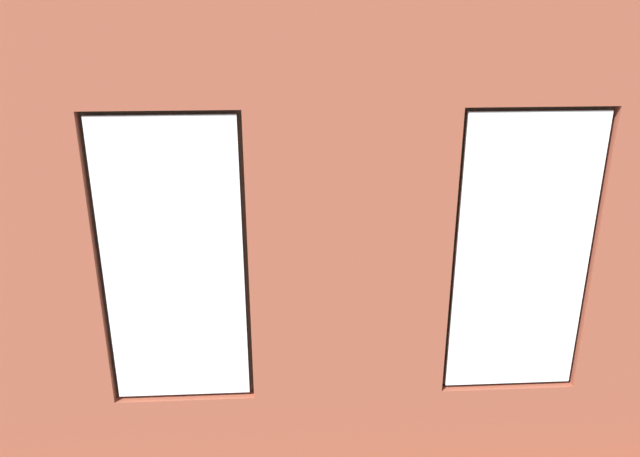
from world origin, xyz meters
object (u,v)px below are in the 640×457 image
at_px(papasan_chair, 240,222).
at_px(potted_plant_between_couches, 504,323).
at_px(media_console, 51,288).
at_px(couch_left, 583,301).
at_px(remote_silver, 337,252).
at_px(couch_by_window, 334,381).
at_px(cup_ceramic, 303,254).
at_px(tv_flatscreen, 42,233).
at_px(coffee_table, 303,263).
at_px(remote_black, 263,263).
at_px(potted_plant_by_left_couch, 499,238).
at_px(remote_gray, 286,255).
at_px(potted_plant_beside_window_right, 58,375).
at_px(table_plant_small, 313,253).
at_px(potted_plant_corner_near_left, 513,196).

xyz_separation_m(papasan_chair, potted_plant_between_couches, (-2.32, 3.42, 0.35)).
bearing_deg(potted_plant_between_couches, media_console, -24.25).
height_order(couch_left, papasan_chair, couch_left).
relative_size(remote_silver, papasan_chair, 0.15).
bearing_deg(potted_plant_between_couches, remote_silver, -64.36).
bearing_deg(couch_by_window, cup_ceramic, -85.49).
relative_size(cup_ceramic, tv_flatscreen, 0.10).
relative_size(coffee_table, remote_black, 8.70).
bearing_deg(potted_plant_by_left_couch, potted_plant_between_couches, 71.75).
bearing_deg(papasan_chair, media_console, 37.84).
relative_size(couch_by_window, coffee_table, 1.24).
bearing_deg(remote_gray, tv_flatscreen, 80.99).
relative_size(potted_plant_between_couches, potted_plant_by_left_couch, 2.01).
bearing_deg(media_console, remote_silver, -172.10).
bearing_deg(potted_plant_beside_window_right, coffee_table, -129.25).
height_order(table_plant_small, potted_plant_beside_window_right, potted_plant_beside_window_right).
height_order(table_plant_small, potted_plant_between_couches, potted_plant_between_couches).
xyz_separation_m(coffee_table, potted_plant_corner_near_left, (-2.95, -1.54, 0.25)).
xyz_separation_m(remote_silver, potted_plant_beside_window_right, (2.34, 2.50, 0.11)).
relative_size(remote_black, tv_flatscreen, 0.18).
bearing_deg(couch_by_window, potted_plant_between_couches, -178.09).
xyz_separation_m(remote_silver, remote_black, (0.85, 0.24, 0.00)).
bearing_deg(potted_plant_by_left_couch, potted_plant_corner_near_left, -115.98).
xyz_separation_m(coffee_table, table_plant_small, (-0.11, 0.11, 0.17)).
distance_m(remote_silver, remote_gray, 0.59).
distance_m(media_console, potted_plant_by_left_couch, 5.17).
bearing_deg(remote_silver, couch_by_window, -15.46).
bearing_deg(couch_left, remote_silver, -113.77).
distance_m(couch_by_window, remote_gray, 2.39).
height_order(potted_plant_corner_near_left, potted_plant_beside_window_right, potted_plant_corner_near_left).
xyz_separation_m(couch_left, remote_gray, (2.99, -1.12, 0.11)).
relative_size(coffee_table, remote_gray, 8.70).
xyz_separation_m(table_plant_small, potted_plant_beside_window_right, (2.04, 2.25, 0.00)).
bearing_deg(potted_plant_between_couches, remote_black, -46.81).
bearing_deg(media_console, couch_by_window, 145.91).
height_order(media_console, potted_plant_beside_window_right, potted_plant_beside_window_right).
bearing_deg(cup_ceramic, potted_plant_by_left_couch, -170.34).
bearing_deg(tv_flatscreen, remote_gray, -171.17).
height_order(remote_gray, media_console, media_console).
bearing_deg(couch_left, table_plant_small, -106.76).
bearing_deg(media_console, potted_plant_beside_window_right, 110.82).
xyz_separation_m(couch_left, remote_black, (3.24, -0.92, 0.11)).
height_order(cup_ceramic, media_console, media_console).
height_order(tv_flatscreen, papasan_chair, tv_flatscreen).
xyz_separation_m(tv_flatscreen, papasan_chair, (-1.94, -1.50, -0.47)).
xyz_separation_m(couch_by_window, remote_silver, (-0.23, -2.39, 0.11)).
bearing_deg(remote_gray, cup_ceramic, -134.58).
xyz_separation_m(coffee_table, media_console, (2.72, 0.30, -0.09)).
bearing_deg(media_console, table_plant_small, -176.13).
height_order(cup_ceramic, remote_black, cup_ceramic).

